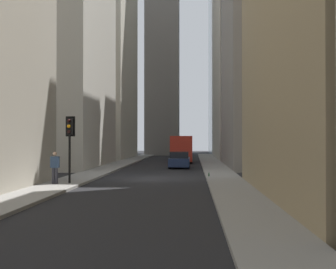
# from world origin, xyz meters

# --- Properties ---
(ground_plane) EXTENTS (135.00, 135.00, 0.00)m
(ground_plane) POSITION_xyz_m (0.00, 0.00, 0.00)
(ground_plane) COLOR black
(sidewalk_right) EXTENTS (90.00, 2.20, 0.14)m
(sidewalk_right) POSITION_xyz_m (0.00, 4.50, 0.07)
(sidewalk_right) COLOR gray
(sidewalk_right) RESTS_ON ground_plane
(sidewalk_left) EXTENTS (90.00, 2.20, 0.14)m
(sidewalk_left) POSITION_xyz_m (0.00, -4.50, 0.07)
(sidewalk_left) COLOR gray
(sidewalk_left) RESTS_ON ground_plane
(building_left_far) EXTENTS (19.82, 10.50, 30.92)m
(building_left_far) POSITION_xyz_m (31.25, -10.59, 15.47)
(building_left_far) COLOR beige
(building_left_far) RESTS_ON ground_plane
(building_right_midfar) EXTENTS (14.10, 10.00, 18.68)m
(building_right_midfar) POSITION_xyz_m (11.40, 10.60, 9.34)
(building_right_midfar) COLOR #B7B2A5
(building_right_midfar) RESTS_ON ground_plane
(building_right_far) EXTENTS (15.61, 10.50, 28.36)m
(building_right_far) POSITION_xyz_m (29.49, 10.59, 14.19)
(building_right_far) COLOR beige
(building_right_far) RESTS_ON ground_plane
(church_spire) EXTENTS (5.82, 5.82, 39.83)m
(church_spire) POSITION_xyz_m (42.67, 2.26, 20.80)
(church_spire) COLOR gray
(church_spire) RESTS_ON ground_plane
(delivery_truck) EXTENTS (6.46, 2.25, 2.84)m
(delivery_truck) POSITION_xyz_m (19.31, -1.40, 1.46)
(delivery_truck) COLOR red
(delivery_truck) RESTS_ON ground_plane
(sedan_navy) EXTENTS (4.30, 1.78, 1.42)m
(sedan_navy) POSITION_xyz_m (10.57, -1.40, 0.66)
(sedan_navy) COLOR navy
(sedan_navy) RESTS_ON ground_plane
(traffic_light_foreground) EXTENTS (0.43, 0.52, 3.62)m
(traffic_light_foreground) POSITION_xyz_m (-4.66, 4.11, 2.80)
(traffic_light_foreground) COLOR black
(traffic_light_foreground) RESTS_ON sidewalk_right
(pedestrian) EXTENTS (0.26, 0.44, 1.71)m
(pedestrian) POSITION_xyz_m (-5.14, 4.76, 1.07)
(pedestrian) COLOR #33333D
(pedestrian) RESTS_ON sidewalk_right
(discarded_bottle) EXTENTS (0.07, 0.07, 0.27)m
(discarded_bottle) POSITION_xyz_m (0.11, -3.60, 0.25)
(discarded_bottle) COLOR #236033
(discarded_bottle) RESTS_ON sidewalk_left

